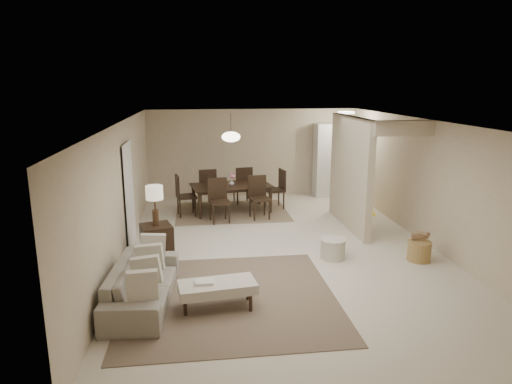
{
  "coord_description": "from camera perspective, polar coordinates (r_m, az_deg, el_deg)",
  "views": [
    {
      "loc": [
        -1.58,
        -8.45,
        3.18
      ],
      "look_at": [
        -0.43,
        0.48,
        1.05
      ],
      "focal_mm": 32.0,
      "sensor_mm": 36.0,
      "label": 1
    }
  ],
  "objects": [
    {
      "name": "side_table",
      "position": [
        8.88,
        -12.29,
        -5.92
      ],
      "size": [
        0.68,
        0.68,
        0.6
      ],
      "primitive_type": "cube",
      "rotation": [
        0.0,
        0.0,
        0.29
      ],
      "color": "black",
      "rests_on": "floor"
    },
    {
      "name": "left_wall",
      "position": [
        8.78,
        -16.45,
        0.07
      ],
      "size": [
        0.0,
        9.0,
        9.0
      ],
      "primitive_type": "plane",
      "rotation": [
        1.57,
        0.0,
        1.57
      ],
      "color": "#BEAB8F",
      "rests_on": "floor"
    },
    {
      "name": "partition",
      "position": [
        10.45,
        11.67,
        2.4
      ],
      "size": [
        0.15,
        2.5,
        2.5
      ],
      "primitive_type": "cube",
      "color": "#BEAB8F",
      "rests_on": "floor"
    },
    {
      "name": "table_lamp",
      "position": [
        8.64,
        -12.57,
        -0.51
      ],
      "size": [
        0.32,
        0.32,
        0.76
      ],
      "color": "#4A3320",
      "rests_on": "side_table"
    },
    {
      "name": "ottoman_bench",
      "position": [
        6.75,
        -4.85,
        -11.83
      ],
      "size": [
        1.17,
        0.65,
        0.4
      ],
      "rotation": [
        0.0,
        0.0,
        0.13
      ],
      "color": "beige",
      "rests_on": "living_rug"
    },
    {
      "name": "sofa",
      "position": [
        7.08,
        -14.0,
        -11.07
      ],
      "size": [
        2.15,
        0.98,
        0.61
      ],
      "primitive_type": "imported",
      "rotation": [
        0.0,
        0.0,
        1.49
      ],
      "color": "gray",
      "rests_on": "floor"
    },
    {
      "name": "dining_chairs",
      "position": [
        11.55,
        -3.05,
        -0.04
      ],
      "size": [
        2.8,
        2.22,
        1.03
      ],
      "color": "black",
      "rests_on": "dining_rug"
    },
    {
      "name": "dining_table",
      "position": [
        11.59,
        -3.04,
        -0.85
      ],
      "size": [
        2.15,
        1.44,
        0.7
      ],
      "primitive_type": "imported",
      "rotation": [
        0.0,
        0.0,
        0.18
      ],
      "color": "black",
      "rests_on": "dining_rug"
    },
    {
      "name": "yellow_mat",
      "position": [
        11.88,
        12.29,
        -2.5
      ],
      "size": [
        1.07,
        0.78,
        0.01
      ],
      "primitive_type": "cube",
      "rotation": [
        0.0,
        0.0,
        -0.2
      ],
      "color": "yellow",
      "rests_on": "floor"
    },
    {
      "name": "pantry_cabinet",
      "position": [
        13.37,
        9.87,
        3.95
      ],
      "size": [
        1.2,
        0.55,
        2.1
      ],
      "primitive_type": "cube",
      "color": "silver",
      "rests_on": "floor"
    },
    {
      "name": "ceiling",
      "position": [
        8.62,
        3.28,
        8.77
      ],
      "size": [
        9.0,
        9.0,
        0.0
      ],
      "primitive_type": "plane",
      "rotation": [
        3.14,
        0.0,
        0.0
      ],
      "color": "white",
      "rests_on": "back_wall"
    },
    {
      "name": "round_pouf",
      "position": [
        8.7,
        9.57,
        -7.01
      ],
      "size": [
        0.48,
        0.48,
        0.37
      ],
      "primitive_type": "cylinder",
      "color": "beige",
      "rests_on": "floor"
    },
    {
      "name": "living_rug",
      "position": [
        7.17,
        -3.28,
        -13.0
      ],
      "size": [
        3.2,
        3.2,
        0.01
      ],
      "primitive_type": "cube",
      "color": "brown",
      "rests_on": "floor"
    },
    {
      "name": "wicker_basket",
      "position": [
        9.0,
        19.72,
        -6.95
      ],
      "size": [
        0.53,
        0.53,
        0.37
      ],
      "primitive_type": "cylinder",
      "rotation": [
        0.0,
        0.0,
        -0.29
      ],
      "color": "olive",
      "rests_on": "floor"
    },
    {
      "name": "flush_light",
      "position": [
        12.3,
        11.22,
        9.71
      ],
      "size": [
        0.44,
        0.44,
        0.05
      ],
      "primitive_type": "cylinder",
      "color": "white",
      "rests_on": "ceiling"
    },
    {
      "name": "pendant_light",
      "position": [
        11.31,
        -3.14,
        6.9
      ],
      "size": [
        0.46,
        0.46,
        0.71
      ],
      "color": "#4A3320",
      "rests_on": "ceiling"
    },
    {
      "name": "floor",
      "position": [
        9.17,
        3.07,
        -7.0
      ],
      "size": [
        9.0,
        9.0,
        0.0
      ],
      "primitive_type": "plane",
      "color": "beige",
      "rests_on": "ground"
    },
    {
      "name": "right_wall",
      "position": [
        9.81,
        20.69,
        1.09
      ],
      "size": [
        0.0,
        9.0,
        9.0
      ],
      "primitive_type": "plane",
      "rotation": [
        1.57,
        0.0,
        -1.57
      ],
      "color": "#BEAB8F",
      "rests_on": "floor"
    },
    {
      "name": "back_wall",
      "position": [
        13.19,
        -0.38,
        4.9
      ],
      "size": [
        6.0,
        0.0,
        6.0
      ],
      "primitive_type": "plane",
      "rotation": [
        1.57,
        0.0,
        0.0
      ],
      "color": "#BEAB8F",
      "rests_on": "floor"
    },
    {
      "name": "doorway",
      "position": [
        9.41,
        -15.63,
        -0.46
      ],
      "size": [
        0.04,
        0.9,
        2.04
      ],
      "primitive_type": "cube",
      "color": "black",
      "rests_on": "floor"
    },
    {
      "name": "dining_rug",
      "position": [
        11.67,
        -3.02,
        -2.48
      ],
      "size": [
        2.8,
        2.1,
        0.01
      ],
      "primitive_type": "cube",
      "color": "#746548",
      "rests_on": "floor"
    },
    {
      "name": "vase",
      "position": [
        11.49,
        -3.07,
        1.16
      ],
      "size": [
        0.16,
        0.16,
        0.13
      ],
      "primitive_type": "imported",
      "rotation": [
        0.0,
        0.0,
        0.37
      ],
      "color": "silver",
      "rests_on": "dining_table"
    }
  ]
}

